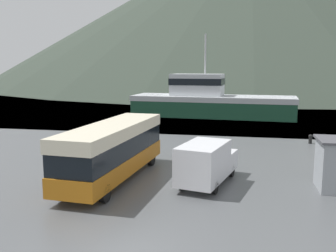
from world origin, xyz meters
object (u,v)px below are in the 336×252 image
object	(u,v)px
storage_bin	(80,149)
small_boat	(173,107)
fishing_boat	(210,100)
tour_bus	(113,148)
delivery_van	(207,162)

from	to	relation	value
storage_bin	small_boat	size ratio (longest dim) A/B	0.18
fishing_boat	storage_bin	bearing A→B (deg)	-12.17
tour_bus	fishing_boat	bearing A→B (deg)	88.61
tour_bus	delivery_van	world-z (taller)	tour_bus
delivery_van	storage_bin	xyz separation A→B (m)	(-9.45, 4.44, -0.66)
delivery_van	storage_bin	bearing A→B (deg)	167.99
delivery_van	small_boat	size ratio (longest dim) A/B	0.89
storage_bin	small_boat	world-z (taller)	storage_bin
tour_bus	storage_bin	size ratio (longest dim) A/B	8.89
tour_bus	small_boat	distance (m)	35.30
tour_bus	fishing_boat	xyz separation A→B (m)	(3.01, 28.90, 0.26)
delivery_van	tour_bus	bearing A→B (deg)	-165.63
tour_bus	fishing_boat	world-z (taller)	fishing_boat
fishing_boat	small_boat	size ratio (longest dim) A/B	3.34
delivery_van	storage_bin	distance (m)	10.46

